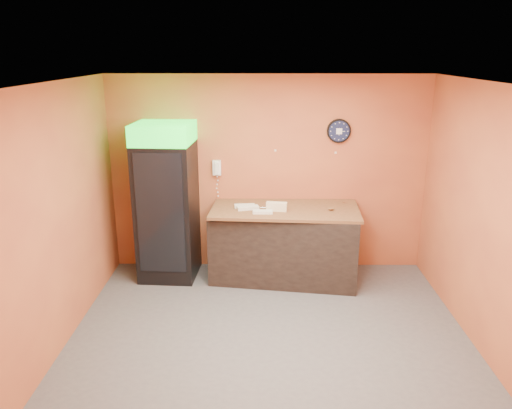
{
  "coord_description": "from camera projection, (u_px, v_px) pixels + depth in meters",
  "views": [
    {
      "loc": [
        -0.1,
        -4.94,
        3.1
      ],
      "look_at": [
        -0.16,
        0.6,
        1.38
      ],
      "focal_mm": 35.0,
      "sensor_mm": 36.0,
      "label": 1
    }
  ],
  "objects": [
    {
      "name": "back_wall",
      "position": [
        268.0,
        174.0,
        7.13
      ],
      "size": [
        4.5,
        0.02,
        2.8
      ],
      "primitive_type": "cube",
      "color": "#C36537",
      "rests_on": "floor"
    },
    {
      "name": "floor",
      "position": [
        269.0,
        337.0,
        5.64
      ],
      "size": [
        4.5,
        4.5,
        0.0
      ],
      "primitive_type": "plane",
      "color": "#47474C",
      "rests_on": "ground"
    },
    {
      "name": "right_wall",
      "position": [
        486.0,
        221.0,
        5.2
      ],
      "size": [
        0.02,
        4.0,
        2.8
      ],
      "primitive_type": "cube",
      "color": "#C36537",
      "rests_on": "floor"
    },
    {
      "name": "butcher_paper",
      "position": [
        285.0,
        209.0,
        6.82
      ],
      "size": [
        2.06,
        1.12,
        0.04
      ],
      "primitive_type": "cube",
      "rotation": [
        0.0,
        0.0,
        -0.07
      ],
      "color": "brown",
      "rests_on": "prep_counter"
    },
    {
      "name": "wall_phone",
      "position": [
        217.0,
        168.0,
        7.06
      ],
      "size": [
        0.12,
        0.1,
        0.21
      ],
      "color": "white",
      "rests_on": "back_wall"
    },
    {
      "name": "wrapped_sandwich_mid",
      "position": [
        263.0,
        212.0,
        6.59
      ],
      "size": [
        0.26,
        0.11,
        0.04
      ],
      "primitive_type": "cube",
      "rotation": [
        0.0,
        0.0,
        -0.01
      ],
      "color": "silver",
      "rests_on": "butcher_paper"
    },
    {
      "name": "wrapped_sandwich_right",
      "position": [
        245.0,
        206.0,
        6.83
      ],
      "size": [
        0.29,
        0.14,
        0.04
      ],
      "primitive_type": "cube",
      "rotation": [
        0.0,
        0.0,
        0.11
      ],
      "color": "silver",
      "rests_on": "butcher_paper"
    },
    {
      "name": "prep_counter",
      "position": [
        284.0,
        245.0,
        6.97
      ],
      "size": [
        2.1,
        1.16,
        1.0
      ],
      "primitive_type": "cube",
      "rotation": [
        0.0,
        0.0,
        -0.14
      ],
      "color": "black",
      "rests_on": "floor"
    },
    {
      "name": "wrapped_sandwich_left",
      "position": [
        248.0,
        208.0,
        6.75
      ],
      "size": [
        0.31,
        0.19,
        0.04
      ],
      "primitive_type": "cube",
      "rotation": [
        0.0,
        0.0,
        0.27
      ],
      "color": "silver",
      "rests_on": "butcher_paper"
    },
    {
      "name": "left_wall",
      "position": [
        57.0,
        219.0,
        5.24
      ],
      "size": [
        0.02,
        4.0,
        2.8
      ],
      "primitive_type": "cube",
      "color": "#C36537",
      "rests_on": "floor"
    },
    {
      "name": "beverage_cooler",
      "position": [
        167.0,
        205.0,
        6.86
      ],
      "size": [
        0.81,
        0.82,
        2.18
      ],
      "rotation": [
        0.0,
        0.0,
        -0.06
      ],
      "color": "black",
      "rests_on": "floor"
    },
    {
      "name": "ceiling",
      "position": [
        272.0,
        83.0,
        4.81
      ],
      "size": [
        4.5,
        4.0,
        0.02
      ],
      "primitive_type": "cube",
      "color": "white",
      "rests_on": "back_wall"
    },
    {
      "name": "sub_roll_stack",
      "position": [
        277.0,
        207.0,
        6.68
      ],
      "size": [
        0.29,
        0.13,
        0.12
      ],
      "rotation": [
        0.0,
        0.0,
        -0.14
      ],
      "color": "beige",
      "rests_on": "butcher_paper"
    },
    {
      "name": "kitchen_tool",
      "position": [
        272.0,
        206.0,
        6.78
      ],
      "size": [
        0.06,
        0.06,
        0.06
      ],
      "primitive_type": "cylinder",
      "color": "silver",
      "rests_on": "butcher_paper"
    },
    {
      "name": "wall_clock",
      "position": [
        339.0,
        131.0,
        6.91
      ],
      "size": [
        0.33,
        0.06,
        0.33
      ],
      "color": "black",
      "rests_on": "back_wall"
    }
  ]
}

